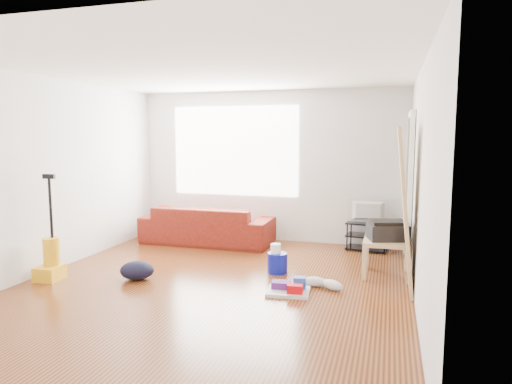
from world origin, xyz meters
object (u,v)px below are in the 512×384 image
(backpack, at_px, (137,279))
(vacuum, at_px, (50,260))
(bucket, at_px, (277,272))
(tv_stand, at_px, (367,236))
(side_table, at_px, (387,245))
(cleaning_tray, at_px, (290,288))
(sofa, at_px, (208,243))

(backpack, relative_size, vacuum, 0.32)
(bucket, bearing_deg, backpack, -154.10)
(bucket, height_order, backpack, bucket)
(vacuum, bearing_deg, tv_stand, 29.49)
(bucket, distance_m, backpack, 1.76)
(backpack, bearing_deg, bucket, 10.76)
(side_table, bearing_deg, bucket, -169.38)
(bucket, relative_size, vacuum, 0.20)
(bucket, distance_m, cleaning_tray, 0.79)
(sofa, distance_m, cleaning_tray, 2.69)
(side_table, height_order, cleaning_tray, side_table)
(cleaning_tray, relative_size, vacuum, 0.39)
(side_table, distance_m, vacuum, 4.17)
(sofa, bearing_deg, bucket, 139.65)
(sofa, distance_m, vacuum, 2.60)
(tv_stand, bearing_deg, bucket, -117.26)
(sofa, height_order, side_table, side_table)
(cleaning_tray, height_order, backpack, cleaning_tray)
(tv_stand, relative_size, cleaning_tray, 1.31)
(cleaning_tray, bearing_deg, sofa, 132.37)
(tv_stand, height_order, bucket, tv_stand)
(side_table, xyz_separation_m, cleaning_tray, (-1.03, -0.97, -0.34))
(backpack, xyz_separation_m, vacuum, (-1.02, -0.30, 0.24))
(side_table, relative_size, backpack, 1.39)
(sofa, relative_size, bucket, 8.30)
(sofa, distance_m, side_table, 3.05)
(vacuum, bearing_deg, side_table, 12.39)
(tv_stand, bearing_deg, side_table, -69.98)
(bucket, relative_size, backpack, 0.62)
(bucket, xyz_separation_m, cleaning_tray, (0.32, -0.72, 0.05))
(sofa, bearing_deg, backpack, 87.58)
(sofa, xyz_separation_m, tv_stand, (2.55, 0.27, 0.22))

